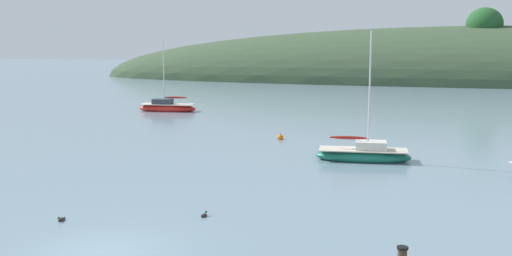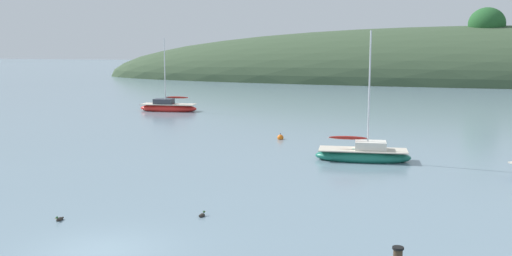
# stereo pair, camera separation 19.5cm
# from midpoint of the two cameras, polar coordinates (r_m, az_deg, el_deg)

# --- Properties ---
(ground_plane) EXTENTS (400.00, 400.00, 0.00)m
(ground_plane) POSITION_cam_midpoint_polar(r_m,az_deg,el_deg) (19.52, -15.10, -11.87)
(ground_plane) COLOR slate
(far_shoreline_hill) EXTENTS (150.00, 36.00, 23.40)m
(far_shoreline_hill) POSITION_cam_midpoint_polar(r_m,az_deg,el_deg) (110.35, 23.02, 4.34)
(far_shoreline_hill) COLOR #384C33
(far_shoreline_hill) RESTS_ON ground
(sailboat_teal_outer) EXTENTS (5.56, 2.29, 7.57)m
(sailboat_teal_outer) POSITION_cam_midpoint_polar(r_m,az_deg,el_deg) (33.53, 10.76, -2.60)
(sailboat_teal_outer) COLOR #196B56
(sailboat_teal_outer) RESTS_ON ground
(sailboat_cream_ketch) EXTENTS (5.93, 2.35, 7.40)m
(sailboat_cream_ketch) POSITION_cam_midpoint_polar(r_m,az_deg,el_deg) (57.72, -8.62, 2.04)
(sailboat_cream_ketch) COLOR red
(sailboat_cream_ketch) RESTS_ON ground
(mooring_buoy_inner) EXTENTS (0.44, 0.44, 0.54)m
(mooring_buoy_inner) POSITION_cam_midpoint_polar(r_m,az_deg,el_deg) (40.26, 2.58, -0.96)
(mooring_buoy_inner) COLOR orange
(mooring_buoy_inner) RESTS_ON ground
(duck_lead) EXTENTS (0.25, 0.42, 0.24)m
(duck_lead) POSITION_cam_midpoint_polar(r_m,az_deg,el_deg) (22.65, -5.13, -8.61)
(duck_lead) COLOR #2D2823
(duck_lead) RESTS_ON ground
(duck_lone_right) EXTENTS (0.23, 0.43, 0.24)m
(duck_lone_right) POSITION_cam_midpoint_polar(r_m,az_deg,el_deg) (23.28, -18.67, -8.56)
(duck_lone_right) COLOR #2D2823
(duck_lone_right) RESTS_ON ground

